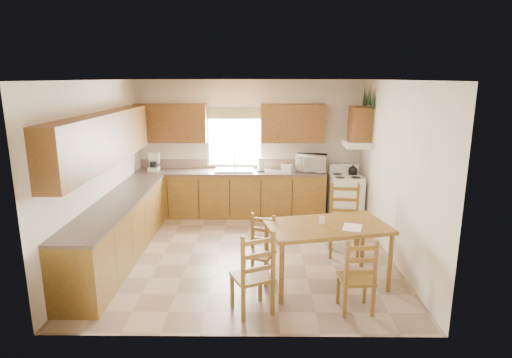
{
  "coord_description": "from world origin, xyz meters",
  "views": [
    {
      "loc": [
        0.21,
        -6.36,
        2.74
      ],
      "look_at": [
        0.15,
        0.3,
        1.15
      ],
      "focal_mm": 30.0,
      "sensor_mm": 36.0,
      "label": 1
    }
  ],
  "objects_px": {
    "chair_near_left": "(252,271)",
    "chair_far_right": "(344,221)",
    "dining_table": "(326,254)",
    "microwave": "(311,163)",
    "stove": "(345,199)",
    "chair_near_right": "(356,274)",
    "chair_far_left": "(259,250)"
  },
  "relations": [
    {
      "from": "stove",
      "to": "microwave",
      "type": "xyz_separation_m",
      "value": [
        -0.65,
        0.29,
        0.65
      ]
    },
    {
      "from": "microwave",
      "to": "chair_far_left",
      "type": "height_order",
      "value": "microwave"
    },
    {
      "from": "microwave",
      "to": "dining_table",
      "type": "xyz_separation_m",
      "value": [
        -0.13,
        -2.96,
        -0.66
      ]
    },
    {
      "from": "stove",
      "to": "chair_far_right",
      "type": "distance_m",
      "value": 1.72
    },
    {
      "from": "stove",
      "to": "dining_table",
      "type": "relative_size",
      "value": 0.55
    },
    {
      "from": "dining_table",
      "to": "chair_near_left",
      "type": "height_order",
      "value": "chair_near_left"
    },
    {
      "from": "chair_near_left",
      "to": "stove",
      "type": "bearing_deg",
      "value": -142.03
    },
    {
      "from": "chair_near_right",
      "to": "chair_far_right",
      "type": "bearing_deg",
      "value": -100.3
    },
    {
      "from": "chair_far_left",
      "to": "stove",
      "type": "bearing_deg",
      "value": 79.17
    },
    {
      "from": "chair_near_left",
      "to": "chair_near_right",
      "type": "relative_size",
      "value": 1.1
    },
    {
      "from": "stove",
      "to": "chair_far_left",
      "type": "relative_size",
      "value": 0.97
    },
    {
      "from": "microwave",
      "to": "dining_table",
      "type": "bearing_deg",
      "value": -80.95
    },
    {
      "from": "dining_table",
      "to": "chair_near_right",
      "type": "height_order",
      "value": "chair_near_right"
    },
    {
      "from": "stove",
      "to": "chair_near_left",
      "type": "distance_m",
      "value": 3.81
    },
    {
      "from": "dining_table",
      "to": "chair_far_left",
      "type": "xyz_separation_m",
      "value": [
        -0.9,
        0.09,
        0.03
      ]
    },
    {
      "from": "stove",
      "to": "chair_near_right",
      "type": "bearing_deg",
      "value": -102.42
    },
    {
      "from": "stove",
      "to": "chair_near_right",
      "type": "xyz_separation_m",
      "value": [
        -0.52,
        -3.34,
        0.03
      ]
    },
    {
      "from": "microwave",
      "to": "chair_near_right",
      "type": "relative_size",
      "value": 0.59
    },
    {
      "from": "microwave",
      "to": "chair_far_right",
      "type": "bearing_deg",
      "value": -69.69
    },
    {
      "from": "chair_far_left",
      "to": "chair_near_right",
      "type": "bearing_deg",
      "value": -11.26
    },
    {
      "from": "chair_near_left",
      "to": "chair_far_right",
      "type": "relative_size",
      "value": 0.93
    },
    {
      "from": "chair_near_left",
      "to": "dining_table",
      "type": "bearing_deg",
      "value": -168.45
    },
    {
      "from": "chair_near_left",
      "to": "chair_far_left",
      "type": "height_order",
      "value": "chair_near_left"
    },
    {
      "from": "chair_far_right",
      "to": "stove",
      "type": "bearing_deg",
      "value": 85.7
    },
    {
      "from": "microwave",
      "to": "chair_far_left",
      "type": "xyz_separation_m",
      "value": [
        -1.03,
        -2.87,
        -0.64
      ]
    },
    {
      "from": "dining_table",
      "to": "microwave",
      "type": "bearing_deg",
      "value": 74.57
    },
    {
      "from": "chair_near_left",
      "to": "chair_far_right",
      "type": "height_order",
      "value": "chair_far_right"
    },
    {
      "from": "chair_far_left",
      "to": "chair_near_left",
      "type": "bearing_deg",
      "value": -73.51
    },
    {
      "from": "chair_near_right",
      "to": "chair_far_right",
      "type": "distance_m",
      "value": 1.68
    },
    {
      "from": "stove",
      "to": "chair_near_left",
      "type": "height_order",
      "value": "chair_near_left"
    },
    {
      "from": "stove",
      "to": "dining_table",
      "type": "distance_m",
      "value": 2.78
    },
    {
      "from": "chair_near_left",
      "to": "chair_far_left",
      "type": "bearing_deg",
      "value": -120.28
    }
  ]
}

